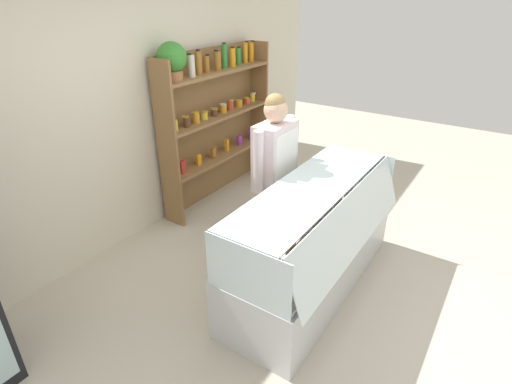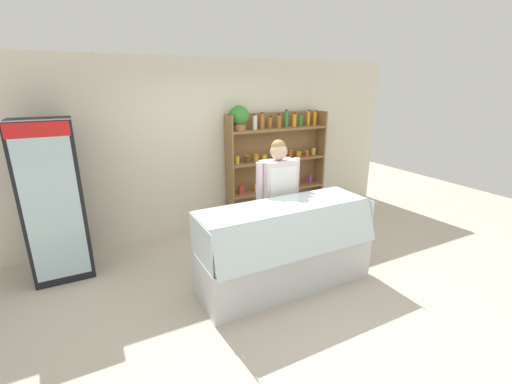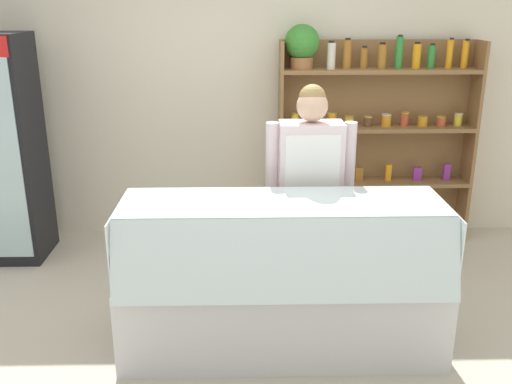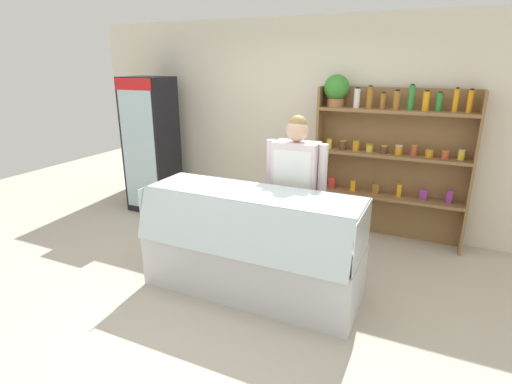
{
  "view_description": "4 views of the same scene",
  "coord_description": "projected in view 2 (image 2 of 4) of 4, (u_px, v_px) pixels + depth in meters",
  "views": [
    {
      "loc": [
        -2.68,
        -1.25,
        2.46
      ],
      "look_at": [
        -0.06,
        0.5,
        0.86
      ],
      "focal_mm": 28.0,
      "sensor_mm": 36.0,
      "label": 1
    },
    {
      "loc": [
        -1.93,
        -3.1,
        2.34
      ],
      "look_at": [
        -0.07,
        0.47,
        1.05
      ],
      "focal_mm": 24.0,
      "sensor_mm": 36.0,
      "label": 2
    },
    {
      "loc": [
        -0.19,
        -3.35,
        2.21
      ],
      "look_at": [
        -0.1,
        0.54,
        0.89
      ],
      "focal_mm": 40.0,
      "sensor_mm": 36.0,
      "label": 3
    },
    {
      "loc": [
        1.55,
        -3.14,
        2.14
      ],
      "look_at": [
        -0.13,
        0.44,
        0.85
      ],
      "focal_mm": 28.0,
      "sensor_mm": 36.0,
      "label": 4
    }
  ],
  "objects": [
    {
      "name": "back_wall",
      "position": [
        215.0,
        147.0,
        5.48
      ],
      "size": [
        6.8,
        0.1,
        2.7
      ],
      "primitive_type": "cube",
      "color": "silver",
      "rests_on": "ground"
    },
    {
      "name": "ground_plane",
      "position": [
        279.0,
        283.0,
        4.18
      ],
      "size": [
        12.0,
        12.0,
        0.0
      ],
      "primitive_type": "plane",
      "color": "beige"
    },
    {
      "name": "deli_display_case",
      "position": [
        284.0,
        260.0,
        4.07
      ],
      "size": [
        2.06,
        0.79,
        1.01
      ],
      "color": "silver",
      "rests_on": "ground"
    },
    {
      "name": "drinks_fridge",
      "position": [
        54.0,
        202.0,
        4.09
      ],
      "size": [
        0.65,
        0.56,
        1.95
      ],
      "color": "black",
      "rests_on": "ground"
    },
    {
      "name": "shelving_unit",
      "position": [
        271.0,
        156.0,
        5.77
      ],
      "size": [
        1.8,
        0.31,
        2.0
      ],
      "color": "olive",
      "rests_on": "ground"
    },
    {
      "name": "shop_clerk",
      "position": [
        278.0,
        192.0,
        4.44
      ],
      "size": [
        0.64,
        0.25,
        1.66
      ],
      "color": "#383D51",
      "rests_on": "ground"
    }
  ]
}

